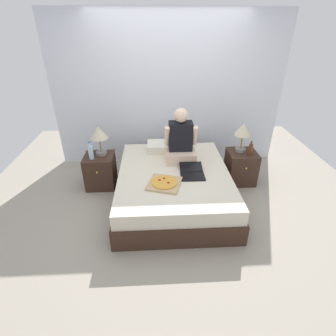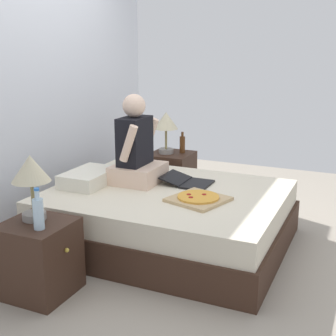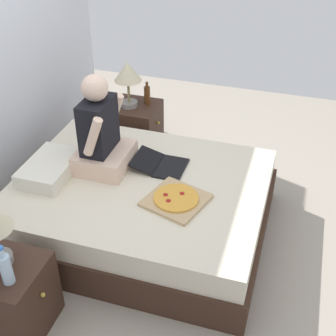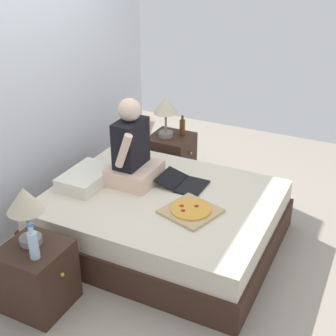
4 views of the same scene
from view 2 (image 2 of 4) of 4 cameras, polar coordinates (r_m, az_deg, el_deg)
The scene contains 13 objects.
ground_plane at distance 4.11m, azimuth -0.07°, elevation -9.12°, with size 5.87×5.87×0.00m, color #9E9384.
wall_back at distance 4.49m, azimuth -16.05°, elevation 8.94°, with size 3.87×0.12×2.50m, color silver.
bed at distance 4.02m, azimuth -0.07°, elevation -6.05°, with size 1.57×1.96×0.48m.
nightstand_left at distance 3.36m, azimuth -15.41°, elevation -10.54°, with size 0.44×0.47×0.52m.
lamp_on_left_nightstand at distance 3.22m, azimuth -16.37°, elevation -0.62°, with size 0.26×0.26×0.45m.
water_bottle at distance 3.11m, azimuth -15.53°, elevation -5.27°, with size 0.07×0.07×0.28m.
nightstand_right at distance 5.15m, azimuth 0.41°, elevation -0.98°, with size 0.44×0.47×0.52m.
lamp_on_right_nightstand at distance 5.02m, azimuth -0.25°, elevation 5.44°, with size 0.26×0.26×0.45m.
beer_bottle at distance 5.09m, azimuth 1.76°, elevation 2.94°, with size 0.06×0.06×0.23m.
pillow at distance 4.15m, azimuth -9.56°, elevation -1.15°, with size 0.52×0.34×0.12m, color silver.
person_seated at distance 4.12m, azimuth -3.88°, elevation 2.16°, with size 0.47×0.40×0.78m.
laptop at distance 4.10m, azimuth 2.67°, elevation -1.72°, with size 0.32×0.42×0.07m.
pizza_box at distance 3.68m, azimuth 3.71°, elevation -3.74°, with size 0.50×0.50×0.05m.
Camera 2 is at (-3.42, -1.54, 1.68)m, focal length 50.00 mm.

